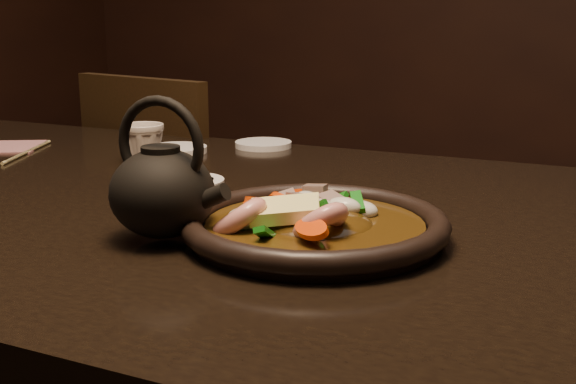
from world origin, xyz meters
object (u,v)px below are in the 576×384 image
at_px(tea_cup, 143,142).
at_px(chair, 184,237).
at_px(table, 150,243).
at_px(plate, 315,226).
at_px(teapot, 163,188).

bearing_deg(tea_cup, chair, 115.98).
distance_m(chair, tea_cup, 0.56).
relative_size(table, plate, 5.24).
bearing_deg(chair, plate, 145.61).
bearing_deg(tea_cup, table, -52.37).
height_order(chair, tea_cup, chair).
xyz_separation_m(table, plate, (0.30, -0.10, 0.09)).
xyz_separation_m(table, tea_cup, (-0.13, 0.17, 0.11)).
relative_size(tea_cup, teapot, 0.46).
relative_size(chair, teapot, 5.41).
bearing_deg(chair, table, 132.42).
bearing_deg(teapot, tea_cup, 128.74).
distance_m(plate, tea_cup, 0.51).
xyz_separation_m(plate, teapot, (-0.15, -0.07, 0.04)).
relative_size(chair, plate, 2.84).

